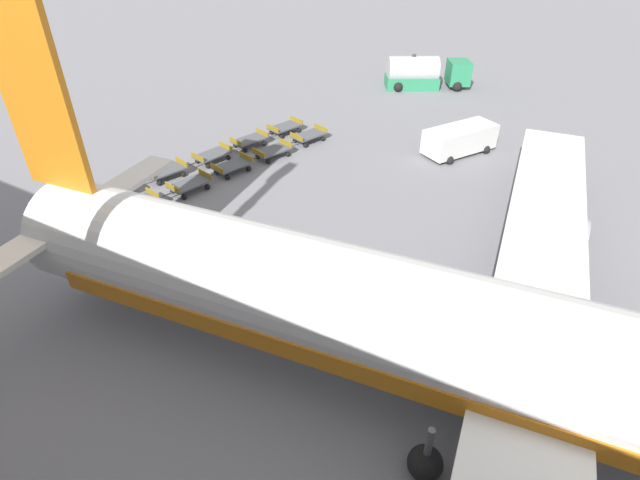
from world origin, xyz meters
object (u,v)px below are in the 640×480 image
baggage_dolly_row_near_col_a (285,128)px  baggage_dolly_row_mid_a_col_b (272,151)px  baggage_dolly_row_near_col_c (212,156)px  baggage_dolly_row_mid_a_col_d (190,185)px  fuel_tanker_primary (421,74)px  airplane (574,372)px  service_van (460,139)px  baggage_dolly_row_mid_a_col_a (309,136)px  baggage_dolly_row_near_col_b (249,141)px  baggage_dolly_row_near_col_d (166,172)px  baggage_dolly_row_mid_a_col_c (232,166)px  baggage_dolly_row_near_col_e (113,192)px  baggage_dolly_row_mid_a_col_e (136,205)px

baggage_dolly_row_near_col_a → baggage_dolly_row_mid_a_col_b: 4.46m
baggage_dolly_row_near_col_c → baggage_dolly_row_mid_a_col_d: 4.36m
fuel_tanker_primary → airplane: bearing=27.6°
service_van → baggage_dolly_row_mid_a_col_a: size_ratio=1.75×
airplane → baggage_dolly_row_near_col_b: 27.75m
baggage_dolly_row_near_col_c → baggage_dolly_row_near_col_d: size_ratio=1.00×
baggage_dolly_row_near_col_c → baggage_dolly_row_mid_a_col_c: 2.36m
fuel_tanker_primary → baggage_dolly_row_near_col_a: fuel_tanker_primary is taller
service_van → baggage_dolly_row_mid_a_col_d: size_ratio=1.74×
airplane → baggage_dolly_row_near_col_e: (-3.79, -26.13, -2.77)m
airplane → baggage_dolly_row_near_col_a: (-17.72, -22.76, -2.77)m
baggage_dolly_row_near_col_b → baggage_dolly_row_mid_a_col_e: same height
baggage_dolly_row_near_col_a → baggage_dolly_row_mid_a_col_b: same height
baggage_dolly_row_near_col_a → baggage_dolly_row_near_col_c: 6.99m
airplane → baggage_dolly_row_mid_a_col_b: size_ratio=14.38×
baggage_dolly_row_near_col_b → baggage_dolly_row_mid_a_col_b: (0.70, 2.57, 0.00)m
baggage_dolly_row_near_col_c → airplane: bearing=65.8°
baggage_dolly_row_near_col_a → baggage_dolly_row_near_col_e: bearing=-13.6°
fuel_tanker_primary → service_van: fuel_tanker_primary is taller
baggage_dolly_row_near_col_b → baggage_dolly_row_mid_a_col_a: (-2.97, 3.35, 0.00)m
fuel_tanker_primary → baggage_dolly_row_near_col_a: 17.09m
fuel_tanker_primary → baggage_dolly_row_mid_a_col_a: (16.77, -2.51, -0.87)m
baggage_dolly_row_near_col_a → baggage_dolly_row_near_col_b: 3.53m
service_van → baggage_dolly_row_near_col_b: service_van is taller
baggage_dolly_row_near_col_d → baggage_dolly_row_near_col_e: (3.63, -0.83, 0.00)m
fuel_tanker_primary → baggage_dolly_row_mid_a_col_e: size_ratio=2.44×
baggage_dolly_row_mid_a_col_b → baggage_dolly_row_mid_a_col_e: 10.60m
service_van → baggage_dolly_row_near_col_d: 20.56m
baggage_dolly_row_mid_a_col_b → baggage_dolly_row_mid_a_col_e: (10.28, -2.59, 0.00)m
fuel_tanker_primary → baggage_dolly_row_near_col_c: 24.06m
fuel_tanker_primary → baggage_dolly_row_near_col_a: bearing=-17.0°
baggage_dolly_row_near_col_b → baggage_dolly_row_mid_a_col_c: bearing=21.7°
baggage_dolly_row_near_col_e → baggage_dolly_row_mid_a_col_e: size_ratio=1.00×
service_van → baggage_dolly_row_mid_a_col_e: size_ratio=1.74×
baggage_dolly_row_mid_a_col_d → airplane: bearing=73.2°
baggage_dolly_row_mid_a_col_d → baggage_dolly_row_near_col_b: bearing=-172.9°
fuel_tanker_primary → baggage_dolly_row_mid_a_col_a: size_ratio=2.44×
baggage_dolly_row_near_col_e → fuel_tanker_primary: bearing=164.6°
fuel_tanker_primary → baggage_dolly_row_mid_a_col_c: fuel_tanker_primary is taller
baggage_dolly_row_mid_a_col_d → baggage_dolly_row_near_col_d: bearing=-102.4°
baggage_dolly_row_near_col_a → baggage_dolly_row_mid_a_col_e: same height
baggage_dolly_row_mid_a_col_c → baggage_dolly_row_mid_a_col_d: bearing=-11.1°
service_van → baggage_dolly_row_near_col_e: 23.68m
baggage_dolly_row_near_col_b → baggage_dolly_row_near_col_e: size_ratio=1.00×
baggage_dolly_row_mid_a_col_a → baggage_dolly_row_near_col_b: bearing=-48.4°
baggage_dolly_row_near_col_c → baggage_dolly_row_mid_a_col_b: 4.22m
airplane → service_van: (-20.98, -9.85, -2.13)m
service_van → baggage_dolly_row_near_col_e: (17.19, -16.27, -0.63)m
baggage_dolly_row_near_col_e → baggage_dolly_row_mid_a_col_b: (-9.81, 5.07, 0.00)m
service_van → baggage_dolly_row_near_col_a: size_ratio=1.74×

